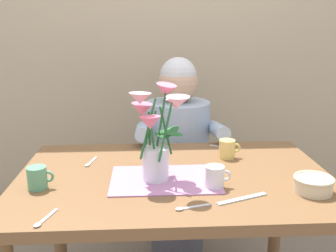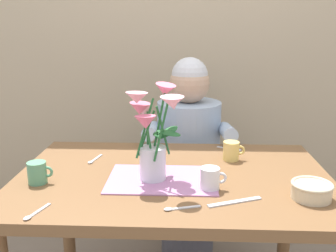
{
  "view_description": "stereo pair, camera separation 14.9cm",
  "coord_description": "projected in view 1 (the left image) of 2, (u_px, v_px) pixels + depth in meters",
  "views": [
    {
      "loc": [
        -0.11,
        -1.39,
        1.3
      ],
      "look_at": [
        -0.02,
        0.05,
        0.92
      ],
      "focal_mm": 41.34,
      "sensor_mm": 36.0,
      "label": 1
    },
    {
      "loc": [
        0.04,
        -1.39,
        1.3
      ],
      "look_at": [
        -0.02,
        0.05,
        0.92
      ],
      "focal_mm": 41.34,
      "sensor_mm": 36.0,
      "label": 2
    }
  ],
  "objects": [
    {
      "name": "spoon_3",
      "position": [
        187.0,
        208.0,
        1.21
      ],
      "size": [
        0.12,
        0.05,
        0.01
      ],
      "color": "silver",
      "rests_on": "dining_table"
    },
    {
      "name": "spoon_2",
      "position": [
        43.0,
        221.0,
        1.13
      ],
      "size": [
        0.05,
        0.12,
        0.01
      ],
      "color": "silver",
      "rests_on": "dining_table"
    },
    {
      "name": "dining_table",
      "position": [
        174.0,
        197.0,
        1.51
      ],
      "size": [
        1.2,
        0.8,
        0.74
      ],
      "color": "brown",
      "rests_on": "ground_plane"
    },
    {
      "name": "ceramic_bowl",
      "position": [
        313.0,
        184.0,
        1.33
      ],
      "size": [
        0.14,
        0.14,
        0.06
      ],
      "color": "beige",
      "rests_on": "dining_table"
    },
    {
      "name": "coffee_cup",
      "position": [
        38.0,
        178.0,
        1.35
      ],
      "size": [
        0.09,
        0.07,
        0.08
      ],
      "color": "#569970",
      "rests_on": "dining_table"
    },
    {
      "name": "striped_placemat",
      "position": [
        165.0,
        179.0,
        1.43
      ],
      "size": [
        0.4,
        0.28,
        0.0
      ],
      "primitive_type": "cube",
      "color": "#B275A3",
      "rests_on": "dining_table"
    },
    {
      "name": "wood_panel_backdrop",
      "position": [
        162.0,
        32.0,
        2.37
      ],
      "size": [
        4.0,
        0.1,
        2.5
      ],
      "primitive_type": "cube",
      "color": "tan",
      "rests_on": "ground_plane"
    },
    {
      "name": "tea_cup",
      "position": [
        215.0,
        177.0,
        1.36
      ],
      "size": [
        0.09,
        0.07,
        0.08
      ],
      "color": "silver",
      "rests_on": "dining_table"
    },
    {
      "name": "dinner_knife",
      "position": [
        242.0,
        199.0,
        1.28
      ],
      "size": [
        0.18,
        0.09,
        0.0
      ],
      "primitive_type": "cube",
      "rotation": [
        0.0,
        0.0,
        0.38
      ],
      "color": "silver",
      "rests_on": "dining_table"
    },
    {
      "name": "ceramic_mug",
      "position": [
        227.0,
        149.0,
        1.66
      ],
      "size": [
        0.09,
        0.07,
        0.08
      ],
      "color": "#E5C666",
      "rests_on": "dining_table"
    },
    {
      "name": "flower_vase",
      "position": [
        156.0,
        131.0,
        1.39
      ],
      "size": [
        0.22,
        0.26,
        0.35
      ],
      "color": "silver",
      "rests_on": "dining_table"
    },
    {
      "name": "spoon_1",
      "position": [
        90.0,
        163.0,
        1.6
      ],
      "size": [
        0.04,
        0.12,
        0.01
      ],
      "color": "silver",
      "rests_on": "dining_table"
    },
    {
      "name": "spoon_0",
      "position": [
        226.0,
        147.0,
        1.8
      ],
      "size": [
        0.11,
        0.07,
        0.01
      ],
      "color": "silver",
      "rests_on": "dining_table"
    },
    {
      "name": "seated_person",
      "position": [
        178.0,
        162.0,
        2.13
      ],
      "size": [
        0.45,
        0.47,
        1.14
      ],
      "rotation": [
        0.0,
        0.0,
        -0.06
      ],
      "color": "#4C4C56",
      "rests_on": "ground_plane"
    }
  ]
}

